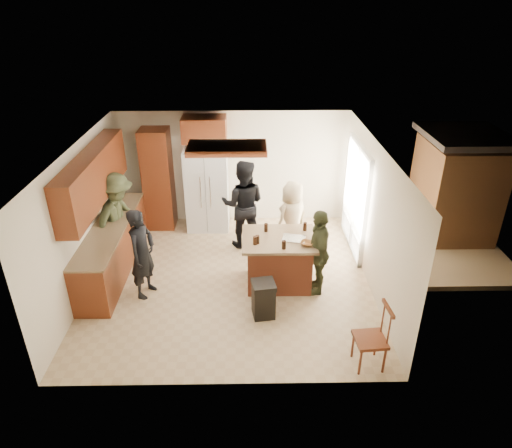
{
  "coord_description": "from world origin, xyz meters",
  "views": [
    {
      "loc": [
        0.36,
        -6.99,
        4.76
      ],
      "look_at": [
        0.47,
        -0.02,
        1.15
      ],
      "focal_mm": 32.0,
      "sensor_mm": 36.0,
      "label": 1
    }
  ],
  "objects_px": {
    "person_counter": "(119,219)",
    "kitchen_island": "(279,260)",
    "person_front_left": "(142,254)",
    "person_behind_right": "(292,218)",
    "trash_bin": "(263,299)",
    "person_side_right": "(318,252)",
    "refrigerator": "(207,189)",
    "spindle_chair": "(372,339)",
    "person_behind_left": "(243,204)"
  },
  "relations": [
    {
      "from": "person_side_right",
      "to": "person_counter",
      "type": "distance_m",
      "value": 3.77
    },
    {
      "from": "person_counter",
      "to": "trash_bin",
      "type": "height_order",
      "value": "person_counter"
    },
    {
      "from": "person_behind_right",
      "to": "trash_bin",
      "type": "relative_size",
      "value": 2.4
    },
    {
      "from": "person_behind_left",
      "to": "spindle_chair",
      "type": "distance_m",
      "value": 3.91
    },
    {
      "from": "person_behind_left",
      "to": "person_behind_right",
      "type": "relative_size",
      "value": 1.22
    },
    {
      "from": "person_counter",
      "to": "kitchen_island",
      "type": "distance_m",
      "value": 3.11
    },
    {
      "from": "person_front_left",
      "to": "refrigerator",
      "type": "xyz_separation_m",
      "value": [
        0.89,
        2.52,
        0.1
      ]
    },
    {
      "from": "person_behind_right",
      "to": "refrigerator",
      "type": "distance_m",
      "value": 2.09
    },
    {
      "from": "person_counter",
      "to": "kitchen_island",
      "type": "xyz_separation_m",
      "value": [
        2.97,
        -0.81,
        -0.43
      ]
    },
    {
      "from": "person_counter",
      "to": "refrigerator",
      "type": "distance_m",
      "value": 2.11
    },
    {
      "from": "person_behind_left",
      "to": "kitchen_island",
      "type": "height_order",
      "value": "person_behind_left"
    },
    {
      "from": "spindle_chair",
      "to": "refrigerator",
      "type": "bearing_deg",
      "value": 121.07
    },
    {
      "from": "person_behind_left",
      "to": "person_counter",
      "type": "bearing_deg",
      "value": 19.36
    },
    {
      "from": "kitchen_island",
      "to": "spindle_chair",
      "type": "relative_size",
      "value": 1.29
    },
    {
      "from": "refrigerator",
      "to": "spindle_chair",
      "type": "relative_size",
      "value": 1.81
    },
    {
      "from": "person_counter",
      "to": "refrigerator",
      "type": "bearing_deg",
      "value": -26.32
    },
    {
      "from": "person_behind_left",
      "to": "person_counter",
      "type": "height_order",
      "value": "person_behind_left"
    },
    {
      "from": "spindle_chair",
      "to": "person_side_right",
      "type": "bearing_deg",
      "value": 105.64
    },
    {
      "from": "kitchen_island",
      "to": "person_behind_right",
      "type": "bearing_deg",
      "value": 73.52
    },
    {
      "from": "person_behind_right",
      "to": "spindle_chair",
      "type": "distance_m",
      "value": 3.26
    },
    {
      "from": "person_counter",
      "to": "spindle_chair",
      "type": "relative_size",
      "value": 1.82
    },
    {
      "from": "person_behind_left",
      "to": "person_side_right",
      "type": "height_order",
      "value": "person_behind_left"
    },
    {
      "from": "person_side_right",
      "to": "spindle_chair",
      "type": "relative_size",
      "value": 1.57
    },
    {
      "from": "person_front_left",
      "to": "person_behind_right",
      "type": "bearing_deg",
      "value": -42.4
    },
    {
      "from": "kitchen_island",
      "to": "person_behind_left",
      "type": "bearing_deg",
      "value": 114.28
    },
    {
      "from": "person_front_left",
      "to": "person_behind_left",
      "type": "height_order",
      "value": "person_behind_left"
    },
    {
      "from": "refrigerator",
      "to": "person_front_left",
      "type": "bearing_deg",
      "value": -109.52
    },
    {
      "from": "kitchen_island",
      "to": "person_side_right",
      "type": "bearing_deg",
      "value": -19.8
    },
    {
      "from": "person_front_left",
      "to": "kitchen_island",
      "type": "relative_size",
      "value": 1.26
    },
    {
      "from": "person_behind_right",
      "to": "person_side_right",
      "type": "xyz_separation_m",
      "value": [
        0.33,
        -1.33,
        0.03
      ]
    },
    {
      "from": "person_behind_right",
      "to": "spindle_chair",
      "type": "height_order",
      "value": "person_behind_right"
    },
    {
      "from": "person_front_left",
      "to": "person_behind_right",
      "type": "relative_size",
      "value": 1.07
    },
    {
      "from": "refrigerator",
      "to": "trash_bin",
      "type": "bearing_deg",
      "value": -70.41
    },
    {
      "from": "person_behind_right",
      "to": "refrigerator",
      "type": "xyz_separation_m",
      "value": [
        -1.75,
        1.14,
        0.15
      ]
    },
    {
      "from": "person_behind_right",
      "to": "kitchen_island",
      "type": "relative_size",
      "value": 1.18
    },
    {
      "from": "person_counter",
      "to": "spindle_chair",
      "type": "xyz_separation_m",
      "value": [
        4.13,
        -2.86,
        -0.45
      ]
    },
    {
      "from": "person_front_left",
      "to": "person_counter",
      "type": "bearing_deg",
      "value": 50.98
    },
    {
      "from": "person_counter",
      "to": "refrigerator",
      "type": "xyz_separation_m",
      "value": [
        1.55,
        1.43,
        -0.01
      ]
    },
    {
      "from": "person_counter",
      "to": "kitchen_island",
      "type": "relative_size",
      "value": 1.41
    },
    {
      "from": "person_behind_left",
      "to": "trash_bin",
      "type": "relative_size",
      "value": 2.92
    },
    {
      "from": "person_side_right",
      "to": "trash_bin",
      "type": "distance_m",
      "value": 1.26
    },
    {
      "from": "person_front_left",
      "to": "refrigerator",
      "type": "relative_size",
      "value": 0.89
    },
    {
      "from": "person_counter",
      "to": "trash_bin",
      "type": "distance_m",
      "value": 3.24
    },
    {
      "from": "person_behind_right",
      "to": "refrigerator",
      "type": "height_order",
      "value": "refrigerator"
    },
    {
      "from": "person_behind_right",
      "to": "person_counter",
      "type": "distance_m",
      "value": 3.31
    },
    {
      "from": "person_front_left",
      "to": "spindle_chair",
      "type": "xyz_separation_m",
      "value": [
        3.48,
        -1.76,
        -0.35
      ]
    },
    {
      "from": "person_side_right",
      "to": "spindle_chair",
      "type": "height_order",
      "value": "person_side_right"
    },
    {
      "from": "person_front_left",
      "to": "kitchen_island",
      "type": "height_order",
      "value": "person_front_left"
    },
    {
      "from": "person_side_right",
      "to": "spindle_chair",
      "type": "bearing_deg",
      "value": 16.56
    },
    {
      "from": "person_side_right",
      "to": "trash_bin",
      "type": "height_order",
      "value": "person_side_right"
    }
  ]
}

